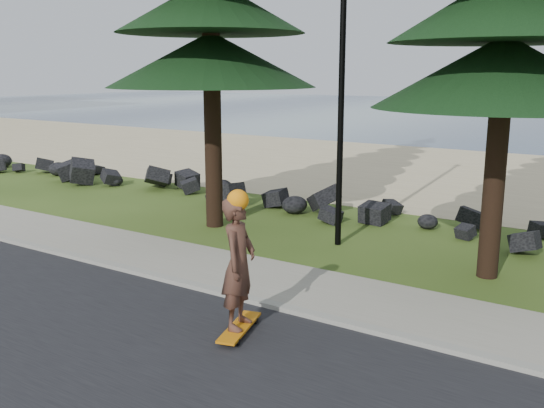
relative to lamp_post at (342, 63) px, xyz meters
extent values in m
plane|color=#39531A|center=(0.00, -3.20, -4.13)|extent=(160.00, 160.00, 0.00)
cube|color=black|center=(0.00, -7.70, -4.12)|extent=(160.00, 7.00, 0.02)
cube|color=gray|center=(0.00, -4.10, -4.08)|extent=(160.00, 0.20, 0.10)
cube|color=gray|center=(0.00, -3.00, -4.09)|extent=(160.00, 2.00, 0.08)
cube|color=tan|center=(0.00, 11.30, -4.13)|extent=(160.00, 15.00, 0.01)
cylinder|color=black|center=(0.00, 0.00, -0.13)|extent=(0.14, 0.14, 8.00)
cube|color=orange|center=(0.98, -5.25, -4.02)|extent=(0.61, 1.25, 0.04)
imported|color=#533226|center=(0.98, -5.25, -2.99)|extent=(0.67, 0.84, 2.02)
sphere|color=orange|center=(0.98, -5.25, -2.02)|extent=(0.32, 0.32, 0.32)
camera|label=1|loc=(6.15, -12.26, -0.14)|focal=40.00mm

